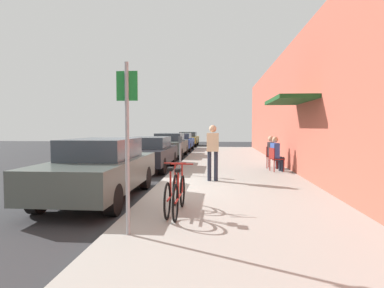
{
  "coord_description": "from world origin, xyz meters",
  "views": [
    {
      "loc": [
        1.77,
        -8.51,
        1.75
      ],
      "look_at": [
        0.34,
        8.46,
        0.85
      ],
      "focal_mm": 29.72,
      "sensor_mm": 36.0,
      "label": 1
    }
  ],
  "objects_px": {
    "cafe_chair_0": "(275,158)",
    "seated_patron_1": "(272,151)",
    "parked_car_2": "(170,145)",
    "seated_patron_0": "(276,153)",
    "cafe_chair_1": "(271,156)",
    "bicycle_0": "(179,195)",
    "parked_car_4": "(188,139)",
    "parked_car_1": "(149,153)",
    "bicycle_1": "(172,193)",
    "parking_meter": "(180,152)",
    "pedestrian_standing": "(213,148)",
    "parked_car_0": "(100,168)",
    "street_sign": "(127,135)",
    "parked_car_3": "(180,141)"
  },
  "relations": [
    {
      "from": "cafe_chair_0",
      "to": "seated_patron_1",
      "type": "height_order",
      "value": "seated_patron_1"
    },
    {
      "from": "parked_car_2",
      "to": "seated_patron_0",
      "type": "distance_m",
      "value": 8.16
    },
    {
      "from": "cafe_chair_1",
      "to": "bicycle_0",
      "type": "bearing_deg",
      "value": -111.92
    },
    {
      "from": "parked_car_2",
      "to": "seated_patron_1",
      "type": "distance_m",
      "value": 7.46
    },
    {
      "from": "parked_car_2",
      "to": "parked_car_4",
      "type": "bearing_deg",
      "value": 90.0
    },
    {
      "from": "parked_car_1",
      "to": "seated_patron_0",
      "type": "relative_size",
      "value": 3.41
    },
    {
      "from": "bicycle_1",
      "to": "parking_meter",
      "type": "bearing_deg",
      "value": 94.99
    },
    {
      "from": "parked_car_1",
      "to": "pedestrian_standing",
      "type": "bearing_deg",
      "value": -50.44
    },
    {
      "from": "parked_car_4",
      "to": "cafe_chair_1",
      "type": "relative_size",
      "value": 5.06
    },
    {
      "from": "parking_meter",
      "to": "seated_patron_0",
      "type": "xyz_separation_m",
      "value": [
        3.45,
        1.12,
        -0.07
      ]
    },
    {
      "from": "parked_car_2",
      "to": "parked_car_4",
      "type": "height_order",
      "value": "parked_car_2"
    },
    {
      "from": "parked_car_0",
      "to": "street_sign",
      "type": "relative_size",
      "value": 1.69
    },
    {
      "from": "bicycle_0",
      "to": "bicycle_1",
      "type": "bearing_deg",
      "value": 138.65
    },
    {
      "from": "parked_car_3",
      "to": "seated_patron_1",
      "type": "distance_m",
      "value": 11.85
    },
    {
      "from": "cafe_chair_0",
      "to": "seated_patron_1",
      "type": "distance_m",
      "value": 0.95
    },
    {
      "from": "street_sign",
      "to": "bicycle_1",
      "type": "xyz_separation_m",
      "value": [
        0.47,
        1.36,
        -1.16
      ]
    },
    {
      "from": "bicycle_1",
      "to": "seated_patron_1",
      "type": "distance_m",
      "value": 7.49
    },
    {
      "from": "bicycle_0",
      "to": "pedestrian_standing",
      "type": "relative_size",
      "value": 1.01
    },
    {
      "from": "cafe_chair_0",
      "to": "parked_car_4",
      "type": "bearing_deg",
      "value": 105.51
    },
    {
      "from": "cafe_chair_0",
      "to": "seated_patron_0",
      "type": "bearing_deg",
      "value": 14.48
    },
    {
      "from": "parked_car_3",
      "to": "bicycle_1",
      "type": "height_order",
      "value": "parked_car_3"
    },
    {
      "from": "parking_meter",
      "to": "seated_patron_1",
      "type": "xyz_separation_m",
      "value": [
        3.46,
        2.04,
        -0.07
      ]
    },
    {
      "from": "parked_car_3",
      "to": "parking_meter",
      "type": "bearing_deg",
      "value": -83.08
    },
    {
      "from": "parked_car_3",
      "to": "cafe_chair_0",
      "type": "relative_size",
      "value": 5.06
    },
    {
      "from": "parked_car_1",
      "to": "parking_meter",
      "type": "xyz_separation_m",
      "value": [
        1.55,
        -2.07,
        0.18
      ]
    },
    {
      "from": "parked_car_2",
      "to": "parking_meter",
      "type": "distance_m",
      "value": 7.72
    },
    {
      "from": "parked_car_1",
      "to": "seated_patron_1",
      "type": "distance_m",
      "value": 5.01
    },
    {
      "from": "parked_car_2",
      "to": "parked_car_4",
      "type": "relative_size",
      "value": 1.0
    },
    {
      "from": "seated_patron_0",
      "to": "street_sign",
      "type": "bearing_deg",
      "value": -115.72
    },
    {
      "from": "parked_car_0",
      "to": "cafe_chair_0",
      "type": "height_order",
      "value": "parked_car_0"
    },
    {
      "from": "parked_car_2",
      "to": "seated_patron_1",
      "type": "xyz_separation_m",
      "value": [
        5.01,
        -5.53,
        0.08
      ]
    },
    {
      "from": "parked_car_1",
      "to": "seated_patron_1",
      "type": "height_order",
      "value": "seated_patron_1"
    },
    {
      "from": "parked_car_0",
      "to": "seated_patron_0",
      "type": "bearing_deg",
      "value": 41.79
    },
    {
      "from": "street_sign",
      "to": "bicycle_0",
      "type": "relative_size",
      "value": 1.52
    },
    {
      "from": "cafe_chair_0",
      "to": "seated_patron_1",
      "type": "xyz_separation_m",
      "value": [
        0.06,
        0.93,
        0.19
      ]
    },
    {
      "from": "street_sign",
      "to": "bicycle_0",
      "type": "distance_m",
      "value": 1.79
    },
    {
      "from": "parked_car_4",
      "to": "cafe_chair_1",
      "type": "bearing_deg",
      "value": -73.65
    },
    {
      "from": "parked_car_4",
      "to": "cafe_chair_1",
      "type": "height_order",
      "value": "parked_car_4"
    },
    {
      "from": "parked_car_2",
      "to": "bicycle_1",
      "type": "xyz_separation_m",
      "value": [
        1.97,
        -12.36,
        -0.25
      ]
    },
    {
      "from": "parked_car_0",
      "to": "seated_patron_0",
      "type": "relative_size",
      "value": 3.41
    },
    {
      "from": "parked_car_4",
      "to": "parking_meter",
      "type": "xyz_separation_m",
      "value": [
        1.55,
        -18.93,
        0.19
      ]
    },
    {
      "from": "parked_car_0",
      "to": "seated_patron_0",
      "type": "height_order",
      "value": "parked_car_0"
    },
    {
      "from": "seated_patron_1",
      "to": "cafe_chair_1",
      "type": "bearing_deg",
      "value": 161.13
    },
    {
      "from": "parked_car_2",
      "to": "cafe_chair_0",
      "type": "height_order",
      "value": "parked_car_2"
    },
    {
      "from": "street_sign",
      "to": "parked_car_0",
      "type": "bearing_deg",
      "value": 118.16
    },
    {
      "from": "bicycle_1",
      "to": "seated_patron_0",
      "type": "xyz_separation_m",
      "value": [
        3.04,
        5.92,
        0.34
      ]
    },
    {
      "from": "parked_car_0",
      "to": "parked_car_3",
      "type": "relative_size",
      "value": 1.0
    },
    {
      "from": "seated_patron_0",
      "to": "seated_patron_1",
      "type": "distance_m",
      "value": 0.92
    },
    {
      "from": "cafe_chair_1",
      "to": "seated_patron_1",
      "type": "relative_size",
      "value": 0.67
    },
    {
      "from": "seated_patron_0",
      "to": "cafe_chair_1",
      "type": "xyz_separation_m",
      "value": [
        -0.06,
        0.94,
        -0.19
      ]
    }
  ]
}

